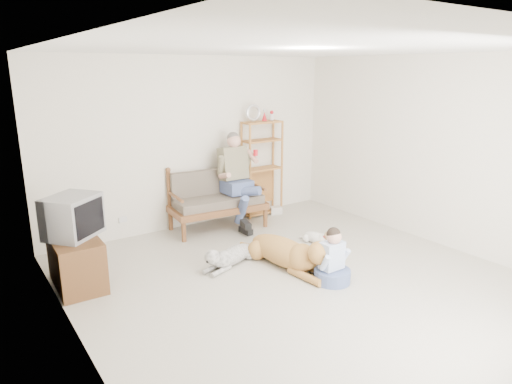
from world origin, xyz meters
TOP-DOWN VIEW (x-y plane):
  - floor at (0.00, 0.00)m, footprint 5.50×5.50m
  - ceiling at (0.00, 0.00)m, footprint 5.50×5.50m
  - wall_back at (0.00, 2.75)m, footprint 5.00×0.00m
  - wall_left at (-2.50, 0.00)m, footprint 0.00×5.50m
  - wall_right at (2.50, 0.00)m, footprint 0.00×5.50m
  - loveseat at (0.17, 2.39)m, footprint 1.56×0.84m
  - man at (0.47, 2.15)m, footprint 0.58×0.83m
  - etagere at (1.18, 2.55)m, footprint 0.73×0.32m
  - book_stack at (1.39, 2.42)m, footprint 0.24×0.21m
  - tv_stand at (-2.23, 1.51)m, footprint 0.52×0.91m
  - crt_tv at (-2.20, 1.56)m, footprint 0.75×0.73m
  - wall_outlet at (-1.25, 2.73)m, footprint 0.12×0.02m
  - golden_retriever at (0.16, 0.48)m, footprint 0.52×1.65m
  - shaggy_dog at (-0.46, 0.98)m, footprint 1.04×0.49m
  - terrier at (1.04, 0.88)m, footprint 0.28×0.62m
  - child at (0.33, -0.13)m, footprint 0.44×0.44m

SIDE VIEW (x-z plane):
  - floor at x=0.00m, z-range 0.00..0.00m
  - book_stack at x=1.39m, z-range 0.00..0.13m
  - terrier at x=1.04m, z-range -0.02..0.22m
  - shaggy_dog at x=-0.46m, z-range -0.03..0.29m
  - golden_retriever at x=0.16m, z-range -0.05..0.46m
  - child at x=0.33m, z-range -0.10..0.59m
  - wall_outlet at x=-1.25m, z-range 0.26..0.34m
  - tv_stand at x=-2.23m, z-range 0.00..0.60m
  - loveseat at x=0.17m, z-range 0.01..0.96m
  - man at x=0.47m, z-range 0.03..1.37m
  - crt_tv at x=-2.20m, z-range 0.60..1.09m
  - etagere at x=1.18m, z-range -0.12..1.81m
  - wall_left at x=-2.50m, z-range -1.40..4.10m
  - wall_right at x=2.50m, z-range -1.40..4.10m
  - wall_back at x=0.00m, z-range -1.15..3.85m
  - ceiling at x=0.00m, z-range 2.70..2.70m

